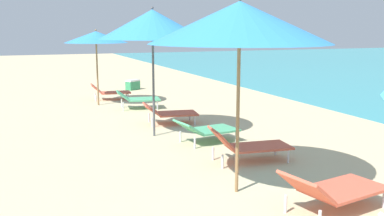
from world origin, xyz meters
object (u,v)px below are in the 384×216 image
umbrella_second (240,23)px  lounger_third_inland (206,129)px  lounger_farthest_inland (138,98)px  umbrella_third (152,24)px  lounger_second_shoreside (248,145)px  umbrella_farthest (96,37)px  lounger_second_inland (333,189)px  lounger_farthest_shoreside (110,92)px  cooler_box (133,85)px  lounger_third_shoreside (170,112)px

umbrella_second → lounger_third_inland: (0.71, 2.75, -2.15)m
lounger_farthest_inland → umbrella_third: bearing=-90.6°
umbrella_second → lounger_farthest_inland: size_ratio=2.09×
umbrella_third → lounger_third_inland: 2.50m
lounger_second_shoreside → umbrella_farthest: 7.29m
lounger_second_inland → lounger_farthest_shoreside: size_ratio=1.18×
umbrella_farthest → cooler_box: (1.84, 2.97, -1.89)m
umbrella_third → cooler_box: bearing=79.4°
umbrella_farthest → cooler_box: umbrella_farthest is taller
umbrella_second → cooler_box: bearing=83.6°
umbrella_second → umbrella_third: 3.71m
umbrella_third → umbrella_farthest: 4.49m
umbrella_second → lounger_third_inland: size_ratio=2.05×
lounger_second_shoreside → lounger_farthest_inland: (-0.48, 5.86, 0.00)m
cooler_box → umbrella_farthest: bearing=-121.8°
umbrella_second → lounger_third_inland: 3.56m
lounger_second_shoreside → umbrella_third: (-1.00, 2.46, 2.12)m
lounger_second_shoreside → lounger_farthest_shoreside: 7.87m
umbrella_second → lounger_second_inland: umbrella_second is taller
lounger_farthest_inland → lounger_second_shoreside: bearing=-77.2°
umbrella_third → umbrella_farthest: size_ratio=1.21×
umbrella_second → lounger_third_shoreside: (0.59, 4.77, -2.14)m
umbrella_second → lounger_farthest_shoreside: (-0.05, 9.06, -2.16)m
umbrella_third → lounger_farthest_shoreside: bearing=89.0°
umbrella_second → lounger_second_inland: size_ratio=1.77×
umbrella_second → lounger_farthest_inland: (0.39, 7.10, -2.12)m
umbrella_third → umbrella_farthest: umbrella_third is taller
lounger_second_inland → lounger_farthest_inland: bearing=82.8°
lounger_second_shoreside → umbrella_farthest: umbrella_farthest is taller
lounger_farthest_shoreside → umbrella_farthest: bearing=-115.3°
lounger_third_shoreside → lounger_farthest_inland: size_ratio=1.06×
lounger_third_shoreside → umbrella_farthest: 4.02m
lounger_second_inland → lounger_farthest_shoreside: 10.19m
lounger_farthest_inland → lounger_farthest_shoreside: bearing=110.6°
lounger_third_shoreside → umbrella_third: bearing=-115.6°
umbrella_farthest → cooler_box: size_ratio=3.79×
lounger_third_inland → lounger_farthest_inland: 4.37m
lounger_third_inland → lounger_farthest_shoreside: size_ratio=1.02×
umbrella_farthest → lounger_farthest_inland: bearing=-47.3°
lounger_second_shoreside → lounger_third_shoreside: size_ratio=1.07×
lounger_second_inland → umbrella_farthest: (-1.44, 9.25, 1.78)m
lounger_third_shoreside → cooler_box: size_ratio=2.29×
lounger_third_inland → cooler_box: (0.54, 8.38, -0.09)m
umbrella_third → lounger_second_inland: bearing=-78.4°
cooler_box → umbrella_third: bearing=-100.6°
lounger_second_shoreside → lounger_third_inland: bearing=102.4°
lounger_second_inland → lounger_farthest_shoreside: (-0.89, 10.15, -0.03)m
umbrella_farthest → cooler_box: bearing=58.2°
lounger_farthest_shoreside → cooler_box: (1.30, 2.07, -0.08)m
umbrella_second → umbrella_farthest: umbrella_second is taller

